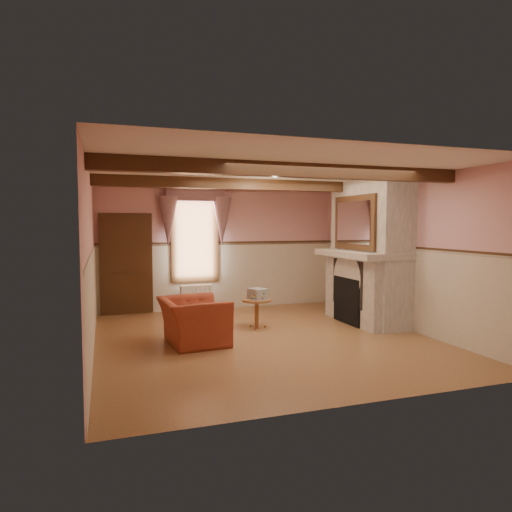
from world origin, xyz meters
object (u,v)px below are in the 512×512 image
object	(u,v)px
armchair	(194,321)
oil_lamp	(348,243)
radiator	(196,298)
side_table	(257,314)
mantel_clock	(344,244)
bowl	(362,249)

from	to	relation	value
armchair	oil_lamp	size ratio (longest dim) A/B	4.06
radiator	oil_lamp	world-z (taller)	oil_lamp
side_table	oil_lamp	distance (m)	2.51
mantel_clock	armchair	bearing A→B (deg)	-160.46
bowl	mantel_clock	size ratio (longest dim) A/B	1.31
armchair	side_table	size ratio (longest dim) A/B	2.06
armchair	mantel_clock	world-z (taller)	mantel_clock
side_table	oil_lamp	size ratio (longest dim) A/B	1.97
armchair	mantel_clock	bearing A→B (deg)	-75.32
armchair	oil_lamp	xyz separation A→B (m)	(3.44, 1.07, 1.19)
armchair	bowl	bearing A→B (deg)	-85.80
bowl	oil_lamp	distance (m)	0.53
bowl	armchair	bearing A→B (deg)	-170.94
mantel_clock	oil_lamp	bearing A→B (deg)	-90.00
radiator	oil_lamp	distance (m)	3.51
side_table	bowl	size ratio (longest dim) A/B	1.75
oil_lamp	armchair	bearing A→B (deg)	-162.78
bowl	mantel_clock	world-z (taller)	mantel_clock
side_table	mantel_clock	bearing A→B (deg)	13.80
side_table	bowl	xyz separation A→B (m)	(2.12, -0.15, 1.18)
bowl	oil_lamp	world-z (taller)	oil_lamp
armchair	side_table	world-z (taller)	armchair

